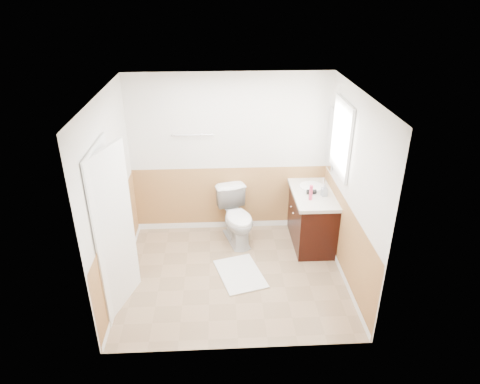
{
  "coord_description": "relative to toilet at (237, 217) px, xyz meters",
  "views": [
    {
      "loc": [
        -0.17,
        -4.74,
        3.65
      ],
      "look_at": [
        0.1,
        0.25,
        1.15
      ],
      "focal_mm": 32.0,
      "sensor_mm": 36.0,
      "label": 1
    }
  ],
  "objects": [
    {
      "name": "mirror_panel",
      "position": [
        1.39,
        0.22,
        1.14
      ],
      "size": [
        0.02,
        0.35,
        0.9
      ],
      "primitive_type": "cube",
      "color": "silver",
      "rests_on": "wall_right"
    },
    {
      "name": "soap_dispenser",
      "position": [
        1.24,
        -0.21,
        0.53
      ],
      "size": [
        0.09,
        0.09,
        0.18
      ],
      "primitive_type": "imported",
      "rotation": [
        0.0,
        0.0,
        0.16
      ],
      "color": "#9AA3AE",
      "rests_on": "countertop"
    },
    {
      "name": "tp_sheet",
      "position": [
        -0.19,
        0.35,
        0.18
      ],
      "size": [
        0.1,
        0.01,
        0.16
      ],
      "primitive_type": "cube",
      "color": "white",
      "rests_on": "tp_roll"
    },
    {
      "name": "bath_mat",
      "position": [
        -0.0,
        -0.87,
        -0.4
      ],
      "size": [
        0.75,
        0.92,
        0.02
      ],
      "primitive_type": "cube",
      "rotation": [
        0.0,
        0.0,
        0.27
      ],
      "color": "silver",
      "rests_on": "floor"
    },
    {
      "name": "hair_dryer_handle",
      "position": [
        1.04,
        -0.16,
        0.44
      ],
      "size": [
        0.03,
        0.03,
        0.07
      ],
      "primitive_type": "cylinder",
      "color": "black",
      "rests_on": "countertop"
    },
    {
      "name": "wall_right",
      "position": [
        1.41,
        -0.88,
        0.84
      ],
      "size": [
        0.0,
        3.0,
        3.0
      ],
      "primitive_type": "plane",
      "rotation": [
        1.57,
        0.0,
        -1.57
      ],
      "color": "silver",
      "rests_on": "floor"
    },
    {
      "name": "wall_left",
      "position": [
        -1.59,
        -0.88,
        0.84
      ],
      "size": [
        0.0,
        3.0,
        3.0
      ],
      "primitive_type": "plane",
      "rotation": [
        1.57,
        0.0,
        1.57
      ],
      "color": "silver",
      "rests_on": "floor"
    },
    {
      "name": "tp_roll",
      "position": [
        -0.19,
        0.35,
        0.29
      ],
      "size": [
        0.1,
        0.11,
        0.11
      ],
      "primitive_type": "cylinder",
      "rotation": [
        0.0,
        1.57,
        0.0
      ],
      "color": "white",
      "rests_on": "tp_holder_bar"
    },
    {
      "name": "door_knob",
      "position": [
        -1.43,
        -1.0,
        0.54
      ],
      "size": [
        0.06,
        0.06,
        0.06
      ],
      "primitive_type": "sphere",
      "color": "silver",
      "rests_on": "door"
    },
    {
      "name": "lotion_bottle",
      "position": [
        1.02,
        -0.33,
        0.55
      ],
      "size": [
        0.05,
        0.05,
        0.22
      ],
      "primitive_type": "cylinder",
      "color": "#DA385A",
      "rests_on": "countertop"
    },
    {
      "name": "vanity_cabinet",
      "position": [
        1.12,
        -0.07,
        -0.01
      ],
      "size": [
        0.55,
        1.1,
        0.8
      ],
      "primitive_type": "cube",
      "color": "black",
      "rests_on": "floor"
    },
    {
      "name": "ceiling",
      "position": [
        -0.09,
        -0.88,
        2.09
      ],
      "size": [
        3.0,
        3.0,
        0.0
      ],
      "primitive_type": "plane",
      "rotation": [
        3.14,
        0.0,
        0.0
      ],
      "color": "white",
      "rests_on": "floor"
    },
    {
      "name": "floor",
      "position": [
        -0.09,
        -0.88,
        -0.41
      ],
      "size": [
        3.0,
        3.0,
        0.0
      ],
      "primitive_type": "plane",
      "color": "#8C7051",
      "rests_on": "ground"
    },
    {
      "name": "window_glass",
      "position": [
        1.4,
        -0.29,
        1.34
      ],
      "size": [
        0.01,
        0.7,
        0.9
      ],
      "primitive_type": "cube",
      "color": "white",
      "rests_on": "wall_right"
    },
    {
      "name": "vanity_knob_left",
      "position": [
        0.82,
        -0.17,
        0.14
      ],
      "size": [
        0.03,
        0.03,
        0.03
      ],
      "primitive_type": "sphere",
      "color": "silver",
      "rests_on": "vanity_cabinet"
    },
    {
      "name": "wall_front",
      "position": [
        -0.09,
        -2.18,
        0.84
      ],
      "size": [
        3.0,
        0.0,
        3.0
      ],
      "primitive_type": "plane",
      "rotation": [
        -1.57,
        0.0,
        0.0
      ],
      "color": "silver",
      "rests_on": "floor"
    },
    {
      "name": "window_frame",
      "position": [
        1.38,
        -0.29,
        1.34
      ],
      "size": [
        0.04,
        0.8,
        1.0
      ],
      "primitive_type": "cube",
      "color": "white",
      "rests_on": "wall_right"
    },
    {
      "name": "wainscot_front",
      "position": [
        -0.09,
        -2.17,
        0.09
      ],
      "size": [
        3.0,
        0.0,
        3.0
      ],
      "primitive_type": "plane",
      "rotation": [
        -1.57,
        0.0,
        0.0
      ],
      "color": "#BB834A",
      "rests_on": "floor"
    },
    {
      "name": "wainscot_left",
      "position": [
        -1.58,
        -0.88,
        0.09
      ],
      "size": [
        0.0,
        2.6,
        2.6
      ],
      "primitive_type": "plane",
      "rotation": [
        1.57,
        0.0,
        1.57
      ],
      "color": "#BB834A",
      "rests_on": "floor"
    },
    {
      "name": "door",
      "position": [
        -1.49,
        -1.33,
        0.61
      ],
      "size": [
        0.29,
        0.78,
        2.04
      ],
      "primitive_type": "cube",
      "rotation": [
        0.0,
        0.0,
        -0.31
      ],
      "color": "white",
      "rests_on": "wall_left"
    },
    {
      "name": "countertop",
      "position": [
        1.11,
        -0.07,
        0.41
      ],
      "size": [
        0.6,
        1.15,
        0.05
      ],
      "primitive_type": "cube",
      "color": "beige",
      "rests_on": "vanity_cabinet"
    },
    {
      "name": "wainscot_back",
      "position": [
        -0.09,
        0.41,
        0.09
      ],
      "size": [
        3.0,
        0.0,
        3.0
      ],
      "primitive_type": "plane",
      "rotation": [
        1.57,
        0.0,
        0.0
      ],
      "color": "#BB834A",
      "rests_on": "floor"
    },
    {
      "name": "hair_dryer_body",
      "position": [
        1.07,
        -0.15,
        0.47
      ],
      "size": [
        0.14,
        0.07,
        0.07
      ],
      "primitive_type": "cylinder",
      "rotation": [
        0.0,
        1.57,
        0.0
      ],
      "color": "black",
      "rests_on": "countertop"
    },
    {
      "name": "faucet",
      "position": [
        1.3,
        0.08,
        0.51
      ],
      "size": [
        0.02,
        0.02,
        0.14
      ],
      "primitive_type": "cylinder",
      "color": "white",
      "rests_on": "countertop"
    },
    {
      "name": "towel_bar",
      "position": [
        -0.64,
        0.37,
        1.19
      ],
      "size": [
        0.62,
        0.02,
        0.02
      ],
      "primitive_type": "cylinder",
      "rotation": [
        0.0,
        1.57,
        0.0
      ],
      "color": "silver",
      "rests_on": "wall_back"
    },
    {
      "name": "vanity_knob_right",
      "position": [
        0.82,
        0.03,
        0.14
      ],
      "size": [
        0.03,
        0.03,
        0.03
      ],
      "primitive_type": "sphere",
      "color": "silver",
      "rests_on": "vanity_cabinet"
    },
    {
      "name": "wainscot_right",
      "position": [
        1.4,
        -0.88,
        0.09
      ],
      "size": [
        0.0,
        2.6,
        2.6
      ],
      "primitive_type": "plane",
      "rotation": [
        1.57,
        0.0,
        -1.57
      ],
      "color": "#BB834A",
      "rests_on": "floor"
    },
    {
      "name": "door_frame",
      "position": [
        -1.57,
        -1.33,
        0.62
      ],
      "size": [
        0.02,
        0.92,
        2.1
      ],
      "primitive_type": "cube",
      "color": "white",
      "rests_on": "wall_left"
    },
    {
      "name": "tp_holder_bar",
      "position": [
        -0.19,
        0.35,
        0.29
      ],
      "size": [
        0.14,
        0.02,
        0.02
      ],
      "primitive_type": "cylinder",
      "rotation": [
        0.0,
        1.57,
        0.0
      ],
      "color": "silver",
      "rests_on": "wall_back"
    },
    {
      "name": "sink_basin",
      "position": [
        1.12,
        0.08,
        0.45
      ],
      "size": [
        0.36,
        0.36,
        0.02
      ],
      "primitive_type": "cylinder",
      "color": "white",
      "rests_on": "countertop"
    },
    {
      "name": "toilet",
      "position": [
        0.0,
        0.0,
        0.0
      ],
      "size": [
        0.66,
        0.9,
        0.82
      ],
      "primitive_type": "imported",
      "rotation": [
        0.0,
        0.0,
        0.27
      ],
      "color": "white",
      "rests_on": "floor"
    },
    {
      "name": "wall_back",
      "position": [
        -0.09,
        0.42,
        0.84
      ],
      "size": [
        3.0,
        0.0,
        3.0
      ],
      "primitive_type": "plane",
      "rotation": [
        1.57,
        0.0,
        0.0
      ],
      "color": "silver",
      "rests_on": "floor"
    }
  ]
}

